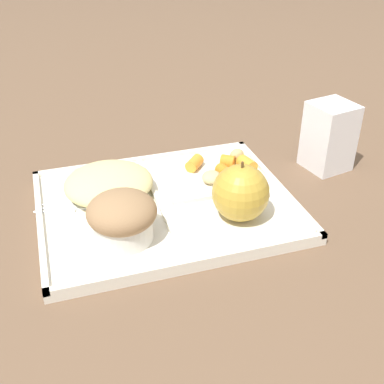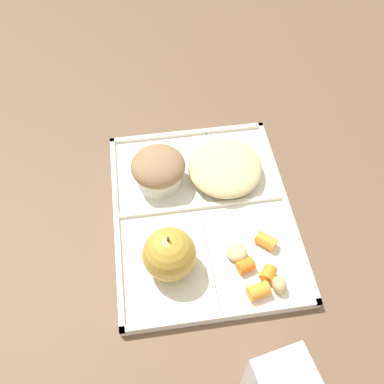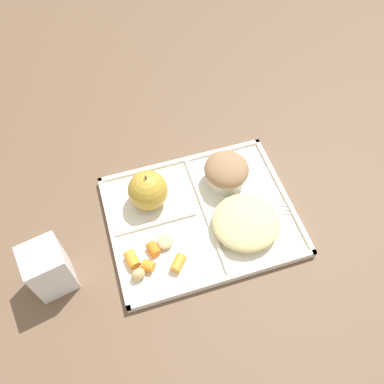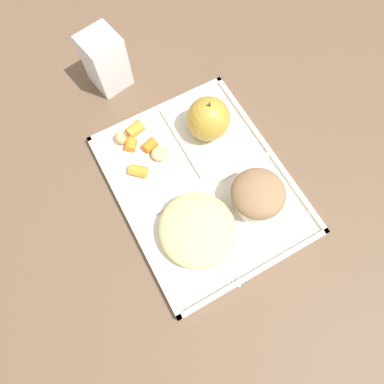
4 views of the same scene
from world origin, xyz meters
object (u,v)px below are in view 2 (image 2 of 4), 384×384
object	(u,v)px
bran_muffin	(158,170)
plastic_fork	(206,159)
green_apple	(169,254)
lunch_tray	(202,214)

from	to	relation	value
bran_muffin	plastic_fork	distance (m)	0.10
green_apple	plastic_fork	xyz separation A→B (m)	(0.20, -0.09, -0.04)
plastic_fork	bran_muffin	bearing A→B (deg)	114.27
green_apple	plastic_fork	size ratio (longest dim) A/B	0.53
bran_muffin	plastic_fork	bearing A→B (deg)	-65.73
bran_muffin	plastic_fork	xyz separation A→B (m)	(0.04, -0.09, -0.03)
bran_muffin	plastic_fork	world-z (taller)	bran_muffin
lunch_tray	green_apple	world-z (taller)	green_apple
bran_muffin	plastic_fork	size ratio (longest dim) A/B	0.55
green_apple	bran_muffin	size ratio (longest dim) A/B	0.96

